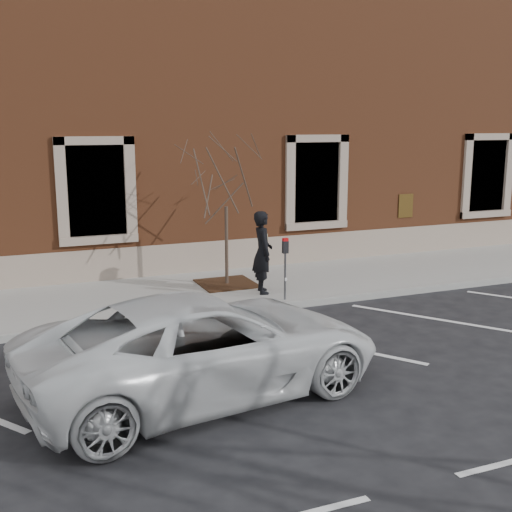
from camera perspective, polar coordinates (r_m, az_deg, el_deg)
name	(u,v)px	position (r m, az deg, el deg)	size (l,w,h in m)	color
ground	(266,310)	(14.04, 0.93, -4.86)	(120.00, 120.00, 0.00)	#28282B
sidewalk_near	(238,288)	(15.58, -1.61, -2.90)	(40.00, 3.50, 0.15)	#9E9B95
curb_near	(267,308)	(13.97, 1.02, -4.62)	(40.00, 0.12, 0.15)	#9E9E99
parking_stripes	(313,341)	(12.15, 5.07, -7.57)	(28.00, 4.40, 0.01)	silver
building_civic	(170,124)	(20.79, -7.66, 11.59)	(40.00, 8.62, 8.00)	brown
man	(263,252)	(14.71, 0.59, 0.34)	(0.69, 0.46, 1.91)	black
parking_meter	(285,257)	(14.12, 2.61, -0.10)	(0.13, 0.10, 1.39)	#595B60
tree_grate	(227,284)	(15.69, -2.60, -2.46)	(1.33, 1.33, 0.03)	#3A2112
sapling	(226,185)	(15.28, -2.69, 6.35)	(2.08, 2.08, 3.47)	#4D372E
white_truck	(205,346)	(9.66, -4.56, -7.95)	(2.52, 5.47, 1.52)	silver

